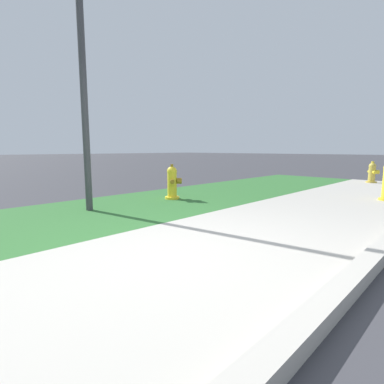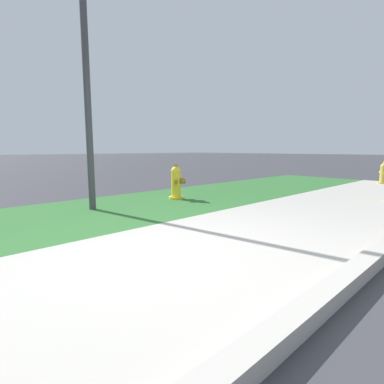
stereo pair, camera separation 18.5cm
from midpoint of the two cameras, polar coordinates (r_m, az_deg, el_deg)
name	(u,v)px [view 2 (the right image)]	position (r m, az deg, el deg)	size (l,w,h in m)	color
ground_plane	(185,258)	(2.87, 0.50, -12.52)	(120.00, 120.00, 0.00)	#38383D
sidewalk_pavement	(185,258)	(2.87, 0.50, -12.42)	(18.00, 2.37, 0.01)	#ADA89E
grass_verge	(74,215)	(4.95, -20.54, -4.11)	(18.00, 2.72, 0.01)	#2D662D
street_curb	(320,302)	(2.20, 25.51, -18.37)	(18.00, 0.16, 0.12)	#ADA89E
fire_hydrant_across_street	(384,173)	(10.46, 33.14, 2.98)	(0.34, 0.34, 0.65)	gold
fire_hydrant_by_grass_verge	(176,182)	(6.11, -2.16, 1.84)	(0.34, 0.34, 0.71)	yellow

